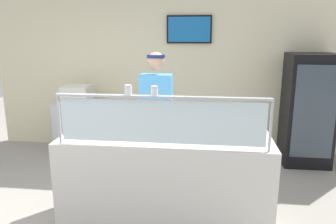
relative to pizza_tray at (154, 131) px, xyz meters
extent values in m
plane|color=gray|center=(0.13, 0.51, -0.97)|extent=(12.00, 12.00, 0.00)
cube|color=beige|center=(0.13, 2.22, 0.38)|extent=(6.54, 0.08, 2.70)
cube|color=black|center=(0.23, 2.16, 1.06)|extent=(0.72, 0.04, 0.44)
cube|color=#1966B2|center=(0.23, 2.14, 1.06)|extent=(0.67, 0.01, 0.39)
cube|color=silver|center=(0.13, -0.10, -0.49)|extent=(2.14, 0.76, 0.95)
cylinder|color=#B2B5BC|center=(-0.84, -0.43, 0.22)|extent=(0.02, 0.02, 0.48)
cylinder|color=#B2B5BC|center=(1.10, -0.43, 0.22)|extent=(0.02, 0.02, 0.48)
cube|color=silver|center=(0.13, -0.43, 0.22)|extent=(1.88, 0.01, 0.40)
cube|color=#B2B5BC|center=(0.13, -0.43, 0.46)|extent=(1.94, 0.06, 0.02)
cylinder|color=#9EA0A8|center=(0.00, 0.00, -0.01)|extent=(0.47, 0.47, 0.01)
cylinder|color=tan|center=(0.00, 0.00, 0.00)|extent=(0.45, 0.45, 0.02)
cylinder|color=#D65B2D|center=(0.00, 0.00, 0.02)|extent=(0.39, 0.39, 0.01)
cube|color=#ADAFB7|center=(-0.02, -0.02, 0.02)|extent=(0.08, 0.28, 0.01)
cylinder|color=white|center=(-0.16, -0.43, 0.50)|extent=(0.07, 0.07, 0.07)
cylinder|color=white|center=(-0.16, -0.43, 0.49)|extent=(0.06, 0.06, 0.05)
cylinder|color=silver|center=(-0.16, -0.43, 0.55)|extent=(0.06, 0.06, 0.02)
cylinder|color=white|center=(0.08, -0.43, 0.50)|extent=(0.06, 0.06, 0.07)
cylinder|color=red|center=(0.08, -0.43, 0.49)|extent=(0.05, 0.05, 0.04)
cylinder|color=silver|center=(0.08, -0.43, 0.54)|extent=(0.06, 0.06, 0.02)
cylinder|color=#23232D|center=(-0.17, 0.56, -0.49)|extent=(0.13, 0.13, 0.95)
cylinder|color=#23232D|center=(0.05, 0.56, -0.49)|extent=(0.13, 0.13, 0.95)
cube|color=#4C9EE5|center=(-0.06, 0.56, 0.26)|extent=(0.38, 0.21, 0.55)
sphere|color=tan|center=(-0.06, 0.56, 0.69)|extent=(0.21, 0.21, 0.21)
cylinder|color=navy|center=(-0.06, 0.56, 0.75)|extent=(0.21, 0.21, 0.04)
cylinder|color=tan|center=(0.12, 0.34, 0.16)|extent=(0.08, 0.34, 0.08)
cube|color=black|center=(2.06, 1.78, -0.12)|extent=(0.68, 0.64, 1.69)
cube|color=#38424C|center=(2.06, 1.45, -0.09)|extent=(0.58, 0.02, 1.35)
cylinder|color=red|center=(1.86, 1.56, -0.04)|extent=(0.06, 0.06, 0.20)
cylinder|color=green|center=(1.96, 1.56, -0.04)|extent=(0.06, 0.06, 0.20)
cylinder|color=green|center=(2.06, 1.56, -0.04)|extent=(0.06, 0.06, 0.20)
cylinder|color=blue|center=(2.16, 1.56, -0.04)|extent=(0.06, 0.06, 0.20)
cylinder|color=blue|center=(2.26, 1.56, -0.04)|extent=(0.06, 0.06, 0.20)
cube|color=#B7BABF|center=(-1.53, 1.73, -0.53)|extent=(0.70, 0.55, 0.88)
cube|color=silver|center=(-1.54, 1.73, -0.06)|extent=(0.44, 0.44, 0.04)
cube|color=silver|center=(-1.52, 1.73, -0.02)|extent=(0.44, 0.44, 0.04)
cube|color=silver|center=(-1.53, 1.73, 0.03)|extent=(0.42, 0.42, 0.05)
cube|color=silver|center=(-1.55, 1.73, 0.07)|extent=(0.43, 0.43, 0.04)
cube|color=silver|center=(-1.54, 1.73, 0.12)|extent=(0.44, 0.44, 0.04)
cube|color=silver|center=(-1.54, 1.73, 0.16)|extent=(0.44, 0.44, 0.04)
camera|label=1|loc=(0.54, -3.27, 1.02)|focal=35.12mm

